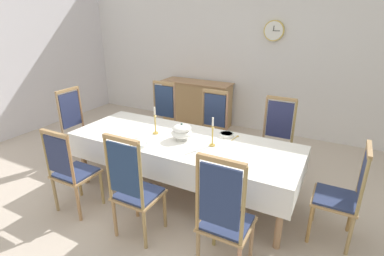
# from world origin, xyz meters

# --- Properties ---
(ground) EXTENTS (7.48, 5.68, 0.04)m
(ground) POSITION_xyz_m (0.00, 0.00, -0.02)
(ground) COLOR #C2B2A2
(back_wall) EXTENTS (7.48, 0.08, 3.07)m
(back_wall) POSITION_xyz_m (0.00, 2.88, 1.54)
(back_wall) COLOR silver
(back_wall) RESTS_ON ground
(dining_table) EXTENTS (2.81, 1.03, 0.75)m
(dining_table) POSITION_xyz_m (0.00, 0.18, 0.68)
(dining_table) COLOR #A7815B
(dining_table) RESTS_ON ground
(tablecloth) EXTENTS (2.83, 1.05, 0.32)m
(tablecloth) POSITION_xyz_m (0.00, 0.18, 0.68)
(tablecloth) COLOR white
(tablecloth) RESTS_ON dining_table
(chair_south_a) EXTENTS (0.44, 0.42, 1.05)m
(chair_south_a) POSITION_xyz_m (-0.94, -0.74, 0.54)
(chair_south_a) COLOR tan
(chair_south_a) RESTS_ON ground
(chair_north_a) EXTENTS (0.44, 0.42, 1.17)m
(chair_north_a) POSITION_xyz_m (-0.94, 1.10, 0.58)
(chair_north_a) COLOR #A4854E
(chair_north_a) RESTS_ON ground
(chair_south_b) EXTENTS (0.44, 0.42, 1.17)m
(chair_south_b) POSITION_xyz_m (-0.03, -0.74, 0.58)
(chair_south_b) COLOR #AB7D4F
(chair_south_b) RESTS_ON ground
(chair_north_b) EXTENTS (0.44, 0.42, 1.14)m
(chair_north_b) POSITION_xyz_m (-0.03, 1.10, 0.57)
(chair_north_b) COLOR tan
(chair_north_b) RESTS_ON ground
(chair_south_c) EXTENTS (0.44, 0.42, 1.19)m
(chair_south_c) POSITION_xyz_m (0.93, -0.75, 0.59)
(chair_south_c) COLOR #A08A4B
(chair_south_c) RESTS_ON ground
(chair_north_c) EXTENTS (0.44, 0.42, 1.16)m
(chair_north_c) POSITION_xyz_m (0.93, 1.10, 0.58)
(chair_north_c) COLOR #9E8558
(chair_north_c) RESTS_ON ground
(chair_head_west) EXTENTS (0.42, 0.44, 1.17)m
(chair_head_west) POSITION_xyz_m (-1.82, 0.18, 0.58)
(chair_head_west) COLOR #A98250
(chair_head_west) RESTS_ON ground
(chair_head_east) EXTENTS (0.42, 0.44, 1.07)m
(chair_head_east) POSITION_xyz_m (1.81, 0.18, 0.55)
(chair_head_east) COLOR #B1844A
(chair_head_east) RESTS_ON ground
(soup_tureen) EXTENTS (0.26, 0.26, 0.21)m
(soup_tureen) POSITION_xyz_m (-0.01, 0.18, 0.86)
(soup_tureen) COLOR white
(soup_tureen) RESTS_ON tablecloth
(candlestick_west) EXTENTS (0.07, 0.07, 0.36)m
(candlestick_west) POSITION_xyz_m (-0.40, 0.18, 0.90)
(candlestick_west) COLOR gold
(candlestick_west) RESTS_ON tablecloth
(candlestick_east) EXTENTS (0.07, 0.07, 0.35)m
(candlestick_east) POSITION_xyz_m (0.40, 0.18, 0.90)
(candlestick_east) COLOR gold
(candlestick_east) RESTS_ON tablecloth
(bowl_near_left) EXTENTS (0.17, 0.17, 0.04)m
(bowl_near_left) POSITION_xyz_m (-0.33, -0.22, 0.78)
(bowl_near_left) COLOR white
(bowl_near_left) RESTS_ON tablecloth
(bowl_near_right) EXTENTS (0.18, 0.18, 0.04)m
(bowl_near_right) POSITION_xyz_m (0.43, 0.53, 0.78)
(bowl_near_right) COLOR white
(bowl_near_right) RESTS_ON tablecloth
(spoon_primary) EXTENTS (0.03, 0.18, 0.01)m
(spoon_primary) POSITION_xyz_m (-0.45, -0.20, 0.76)
(spoon_primary) COLOR gold
(spoon_primary) RESTS_ON tablecloth
(spoon_secondary) EXTENTS (0.04, 0.18, 0.01)m
(spoon_secondary) POSITION_xyz_m (0.56, 0.56, 0.76)
(spoon_secondary) COLOR gold
(spoon_secondary) RESTS_ON tablecloth
(sideboard) EXTENTS (1.44, 0.48, 0.90)m
(sideboard) POSITION_xyz_m (-1.03, 2.56, 0.45)
(sideboard) COLOR #A88253
(sideboard) RESTS_ON ground
(mounted_clock) EXTENTS (0.36, 0.06, 0.36)m
(mounted_clock) POSITION_xyz_m (0.37, 2.81, 1.91)
(mounted_clock) COLOR #D1B251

